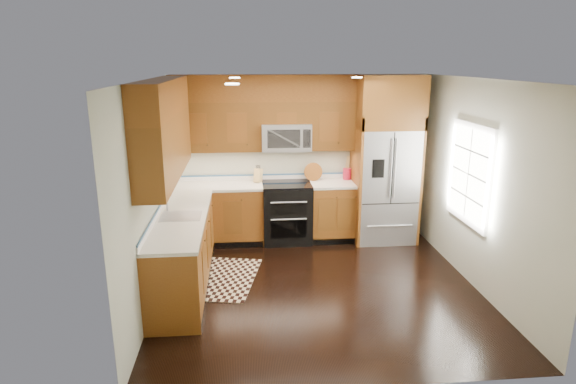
{
  "coord_description": "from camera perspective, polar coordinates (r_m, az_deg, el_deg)",
  "views": [
    {
      "loc": [
        -0.9,
        -5.57,
        2.82
      ],
      "look_at": [
        -0.33,
        0.6,
        1.11
      ],
      "focal_mm": 30.0,
      "sensor_mm": 36.0,
      "label": 1
    }
  ],
  "objects": [
    {
      "name": "upper_cabinets",
      "position": [
        6.71,
        -7.47,
        8.53
      ],
      "size": [
        2.85,
        3.0,
        1.15
      ],
      "color": "brown",
      "rests_on": "ground"
    },
    {
      "name": "countertop",
      "position": [
        6.86,
        -6.65,
        -0.73
      ],
      "size": [
        2.86,
        3.01,
        0.04
      ],
      "color": "silver",
      "rests_on": "base_cabinets"
    },
    {
      "name": "cutting_board",
      "position": [
        7.73,
        2.99,
        1.44
      ],
      "size": [
        0.3,
        0.3,
        0.02
      ],
      "primitive_type": "cylinder",
      "rotation": [
        0.0,
        0.0,
        -0.03
      ],
      "color": "brown",
      "rests_on": "countertop"
    },
    {
      "name": "microwave",
      "position": [
        7.49,
        -0.24,
        6.55
      ],
      "size": [
        0.76,
        0.4,
        0.42
      ],
      "color": "#B2B2B7",
      "rests_on": "ground"
    },
    {
      "name": "sink_faucet",
      "position": [
        6.14,
        -12.86,
        -2.26
      ],
      "size": [
        0.54,
        0.44,
        0.37
      ],
      "color": "#B2B2B7",
      "rests_on": "countertop"
    },
    {
      "name": "ground",
      "position": [
        6.31,
        3.55,
        -11.12
      ],
      "size": [
        4.0,
        4.0,
        0.0
      ],
      "primitive_type": "plane",
      "color": "black",
      "rests_on": "ground"
    },
    {
      "name": "wall_right",
      "position": [
        6.46,
        21.56,
        0.75
      ],
      "size": [
        0.02,
        4.0,
        2.6
      ],
      "primitive_type": "cube",
      "color": "#B8BCA9",
      "rests_on": "ground"
    },
    {
      "name": "rug",
      "position": [
        6.56,
        -7.5,
        -10.08
      ],
      "size": [
        1.04,
        1.45,
        0.01
      ],
      "primitive_type": "cube",
      "rotation": [
        0.0,
        0.0,
        -0.2
      ],
      "color": "black",
      "rests_on": "ground"
    },
    {
      "name": "refrigerator",
      "position": [
        7.68,
        11.5,
        3.76
      ],
      "size": [
        0.98,
        0.75,
        2.6
      ],
      "color": "#B2B2B7",
      "rests_on": "ground"
    },
    {
      "name": "wall_back",
      "position": [
        7.78,
        1.48,
        4.18
      ],
      "size": [
        4.0,
        0.02,
        2.6
      ],
      "primitive_type": "cube",
      "color": "#B8BCA9",
      "rests_on": "ground"
    },
    {
      "name": "window",
      "position": [
        6.6,
        20.71,
        2.03
      ],
      "size": [
        0.04,
        1.1,
        1.3
      ],
      "color": "white",
      "rests_on": "ground"
    },
    {
      "name": "utensil_crock",
      "position": [
        7.83,
        7.03,
        2.45
      ],
      "size": [
        0.14,
        0.14,
        0.38
      ],
      "color": "#B21531",
      "rests_on": "countertop"
    },
    {
      "name": "range",
      "position": [
        7.64,
        -0.14,
        -2.46
      ],
      "size": [
        0.76,
        0.67,
        0.95
      ],
      "color": "black",
      "rests_on": "ground"
    },
    {
      "name": "base_cabinets",
      "position": [
        6.9,
        -7.74,
        -4.78
      ],
      "size": [
        2.85,
        3.0,
        0.9
      ],
      "color": "brown",
      "rests_on": "ground"
    },
    {
      "name": "wall_left",
      "position": [
        5.88,
        -15.88,
        -0.12
      ],
      "size": [
        0.02,
        4.0,
        2.6
      ],
      "primitive_type": "cube",
      "color": "#B8BCA9",
      "rests_on": "ground"
    },
    {
      "name": "knife_block",
      "position": [
        7.62,
        -3.55,
        2.01
      ],
      "size": [
        0.15,
        0.17,
        0.27
      ],
      "color": "tan",
      "rests_on": "countertop"
    }
  ]
}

